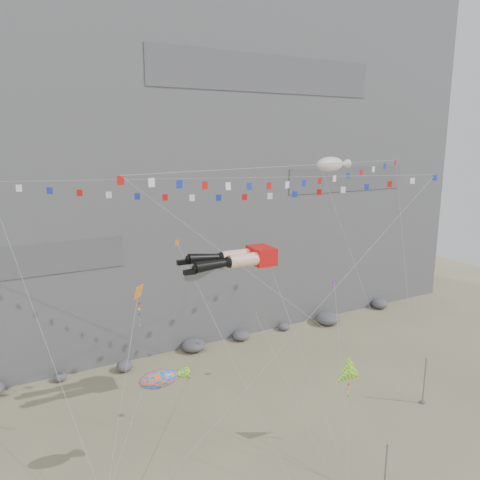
% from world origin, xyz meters
% --- Properties ---
extents(ground, '(120.00, 120.00, 0.00)m').
position_xyz_m(ground, '(0.00, 0.00, 0.00)').
color(ground, gray).
rests_on(ground, ground).
extents(cliff, '(80.00, 28.00, 50.00)m').
position_xyz_m(cliff, '(0.00, 32.00, 25.00)').
color(cliff, slate).
rests_on(cliff, ground).
extents(talus_boulders, '(60.00, 3.00, 1.20)m').
position_xyz_m(talus_boulders, '(0.00, 17.00, 0.60)').
color(talus_boulders, slate).
rests_on(talus_boulders, ground).
extents(anchor_pole_center, '(0.12, 0.12, 3.60)m').
position_xyz_m(anchor_pole_center, '(2.69, -8.79, 1.80)').
color(anchor_pole_center, gray).
rests_on(anchor_pole_center, ground).
extents(anchor_pole_right, '(0.12, 0.12, 4.35)m').
position_xyz_m(anchor_pole_right, '(13.72, -2.51, 2.17)').
color(anchor_pole_right, gray).
rests_on(anchor_pole_right, ground).
extents(legs_kite, '(8.08, 13.48, 18.04)m').
position_xyz_m(legs_kite, '(-1.07, 4.69, 13.47)').
color(legs_kite, red).
rests_on(legs_kite, ground).
extents(flag_banner_upper, '(36.84, 17.54, 26.73)m').
position_xyz_m(flag_banner_upper, '(0.02, 7.80, 19.70)').
color(flag_banner_upper, red).
rests_on(flag_banner_upper, ground).
extents(flag_banner_lower, '(30.37, 9.00, 23.80)m').
position_xyz_m(flag_banner_lower, '(3.63, 3.41, 20.85)').
color(flag_banner_lower, red).
rests_on(flag_banner_lower, ground).
extents(harlequin_kite, '(6.09, 8.07, 15.01)m').
position_xyz_m(harlequin_kite, '(-9.75, 3.39, 12.34)').
color(harlequin_kite, red).
rests_on(harlequin_kite, ground).
extents(fish_windsock, '(7.53, 4.12, 9.86)m').
position_xyz_m(fish_windsock, '(-9.76, -0.45, 7.47)').
color(fish_windsock, orange).
rests_on(fish_windsock, ground).
extents(delta_kite, '(4.27, 3.82, 8.12)m').
position_xyz_m(delta_kite, '(3.63, -3.91, 6.14)').
color(delta_kite, yellow).
rests_on(delta_kite, ground).
extents(blimp_windsock, '(4.69, 12.09, 23.16)m').
position_xyz_m(blimp_windsock, '(12.05, 9.51, 20.47)').
color(blimp_windsock, beige).
rests_on(blimp_windsock, ground).
extents(small_kite_a, '(3.48, 13.87, 20.04)m').
position_xyz_m(small_kite_a, '(-5.37, 6.55, 14.50)').
color(small_kite_a, orange).
rests_on(small_kite_a, ground).
extents(small_kite_b, '(5.89, 9.20, 14.38)m').
position_xyz_m(small_kite_b, '(8.27, 3.61, 10.16)').
color(small_kite_b, purple).
rests_on(small_kite_b, ground).
extents(small_kite_c, '(2.51, 7.57, 12.26)m').
position_xyz_m(small_kite_c, '(-1.42, 0.88, 9.71)').
color(small_kite_c, green).
rests_on(small_kite_c, ground).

